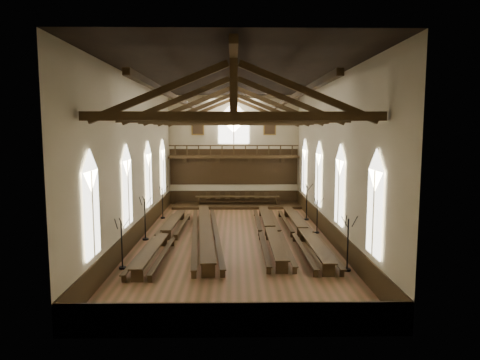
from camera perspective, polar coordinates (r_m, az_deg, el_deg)
The scene contains 21 objects.
ground at distance 27.42m, azimuth -0.82°, elevation -7.80°, with size 26.00×26.00×0.00m, color brown.
room_walls at distance 26.54m, azimuth -0.84°, elevation 5.82°, with size 26.00×26.00×26.00m.
wainscot_band at distance 27.27m, azimuth -0.82°, elevation -6.58°, with size 12.00×26.00×1.20m.
side_windows at distance 26.72m, azimuth -0.83°, elevation -0.02°, with size 11.85×19.80×4.50m.
end_window at distance 39.43m, azimuth -0.84°, elevation 7.24°, with size 2.80×0.12×3.80m.
minstrels_gallery at distance 39.31m, azimuth -0.83°, elevation 2.41°, with size 11.80×1.24×3.70m.
portraits at distance 39.43m, azimuth -0.84°, elevation 7.07°, with size 7.75×0.09×1.45m.
roof_trusses at distance 26.57m, azimuth -0.85°, elevation 9.61°, with size 11.70×25.70×2.80m.
refectory_row_a at distance 26.61m, azimuth -10.03°, elevation -7.20°, with size 1.61×14.08×0.71m.
refectory_row_b at distance 27.22m, azimuth -4.70°, elevation -6.65°, with size 2.28×15.08×0.81m.
refectory_row_c at distance 27.52m, azimuth 4.04°, elevation -6.59°, with size 1.54×14.40×0.75m.
refectory_row_d at distance 27.35m, azimuth 8.43°, elevation -6.73°, with size 1.62×14.44×0.75m.
dais at distance 38.54m, azimuth -0.35°, elevation -3.38°, with size 11.40×3.15×0.21m, color #30210E.
high_table at distance 38.42m, azimuth -0.35°, elevation -2.35°, with size 7.55×0.90×0.71m.
high_chairs at distance 39.16m, azimuth -0.36°, elevation -2.27°, with size 5.84×0.44×0.97m.
candelabrum_left_near at distance 22.27m, azimuth -15.45°, elevation -9.43°, with size 0.75×0.77×2.56m.
candelabrum_left_mid at distance 27.51m, azimuth -12.52°, elevation -6.11°, with size 0.80×0.84×2.77m.
candelabrum_left_far at distance 33.84m, azimuth -10.28°, elevation -3.76°, with size 0.68×0.78×2.55m.
candelabrum_right_near at distance 21.82m, azimuth 14.13°, elevation -9.57°, with size 0.83×0.78×2.75m.
candelabrum_right_mid at distance 29.08m, azimuth 10.23°, elevation -5.59°, with size 0.67×0.73×2.38m.
candelabrum_right_far at distance 33.07m, azimuth 8.86°, elevation -3.84°, with size 0.83×0.84×2.82m.
Camera 1 is at (0.00, -26.53, 6.90)m, focal length 32.00 mm.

